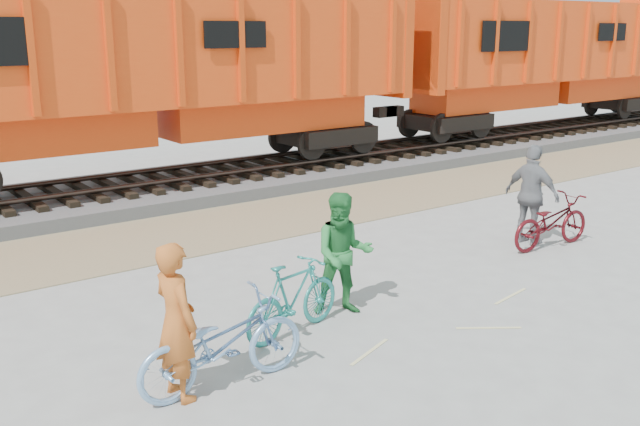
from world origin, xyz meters
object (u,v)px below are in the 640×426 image
(hopper_car_center, at_px, (151,71))
(bicycle_maroon, at_px, (551,222))
(bicycle_teal, at_px, (293,298))
(person_man, at_px, (343,254))
(bicycle_blue, at_px, (222,343))
(person_solo, at_px, (176,321))
(person_woman, at_px, (532,195))
(hopper_car_right, at_px, (547,56))

(hopper_car_center, height_order, bicycle_maroon, hopper_car_center)
(bicycle_teal, height_order, person_man, person_man)
(bicycle_blue, xyz_separation_m, bicycle_teal, (1.46, 0.73, -0.02))
(person_solo, bearing_deg, bicycle_maroon, -87.79)
(bicycle_maroon, xyz_separation_m, person_solo, (-8.03, -1.01, 0.40))
(hopper_car_center, xyz_separation_m, person_woman, (4.02, -7.98, -2.06))
(person_man, height_order, person_woman, person_woman)
(person_solo, distance_m, person_woman, 8.06)
(bicycle_teal, relative_size, person_solo, 0.95)
(bicycle_blue, height_order, bicycle_teal, bicycle_blue)
(bicycle_teal, height_order, person_solo, person_solo)
(hopper_car_right, bearing_deg, hopper_car_center, 180.00)
(bicycle_maroon, xyz_separation_m, person_man, (-5.07, -0.18, 0.39))
(bicycle_maroon, bearing_deg, person_woman, 18.56)
(person_solo, bearing_deg, hopper_car_right, -68.55)
(hopper_car_center, xyz_separation_m, bicycle_blue, (-3.41, -9.49, -2.47))
(bicycle_teal, height_order, person_woman, person_woman)
(person_man, bearing_deg, bicycle_teal, -138.62)
(hopper_car_right, bearing_deg, person_solo, -153.59)
(person_man, bearing_deg, bicycle_blue, -129.31)
(bicycle_blue, distance_m, person_woman, 7.59)
(bicycle_teal, bearing_deg, bicycle_blue, 104.33)
(bicycle_blue, bearing_deg, hopper_car_right, -61.57)
(hopper_car_right, xyz_separation_m, bicycle_teal, (-16.95, -8.77, -2.49))
(bicycle_maroon, relative_size, person_woman, 0.99)
(bicycle_blue, relative_size, person_solo, 1.14)
(bicycle_teal, bearing_deg, hopper_car_center, -24.62)
(bicycle_teal, bearing_deg, bicycle_maroon, -98.45)
(hopper_car_right, xyz_separation_m, person_man, (-15.95, -8.57, -2.12))
(bicycle_teal, xyz_separation_m, person_woman, (5.97, 0.78, 0.43))
(bicycle_maroon, height_order, person_woman, person_woman)
(hopper_car_right, xyz_separation_m, bicycle_blue, (-18.41, -9.49, -2.47))
(bicycle_blue, bearing_deg, hopper_car_center, -18.61)
(hopper_car_right, height_order, bicycle_blue, hopper_car_right)
(bicycle_maroon, distance_m, person_woman, 0.61)
(person_man, bearing_deg, hopper_car_center, 113.75)
(person_solo, bearing_deg, bicycle_teal, -77.26)
(hopper_car_center, bearing_deg, person_woman, -63.27)
(hopper_car_center, relative_size, person_man, 7.89)
(hopper_car_center, bearing_deg, person_man, -96.33)
(bicycle_maroon, height_order, person_solo, person_solo)
(hopper_car_right, xyz_separation_m, person_solo, (-18.91, -9.39, -2.11))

